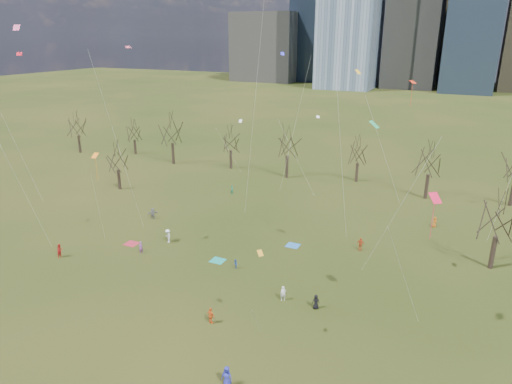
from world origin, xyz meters
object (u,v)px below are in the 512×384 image
at_px(blanket_crimson, 132,244).
at_px(person_2, 60,250).
at_px(blanket_teal, 218,261).
at_px(person_0, 227,376).
at_px(person_1, 283,293).
at_px(person_4, 211,316).
at_px(blanket_navy, 293,245).

relative_size(blanket_crimson, person_2, 0.98).
height_order(blanket_teal, person_0, person_0).
relative_size(blanket_teal, blanket_crimson, 1.00).
height_order(person_1, person_4, person_4).
xyz_separation_m(blanket_teal, blanket_navy, (6.41, 7.40, 0.00)).
bearing_deg(blanket_navy, person_1, -73.64).
relative_size(person_2, person_4, 1.04).
relative_size(person_0, person_1, 1.09).
relative_size(blanket_teal, person_1, 1.05).
bearing_deg(person_2, blanket_teal, -71.78).
xyz_separation_m(blanket_teal, person_2, (-17.07, -6.96, 0.81)).
xyz_separation_m(blanket_teal, person_0, (10.43, -16.88, 0.82)).
xyz_separation_m(blanket_crimson, person_1, (21.81, -3.79, 0.75)).
bearing_deg(blanket_crimson, person_0, -35.95).
xyz_separation_m(person_2, person_4, (22.49, -3.74, -0.03)).
bearing_deg(person_4, blanket_teal, -48.62).
height_order(person_0, person_2, person_0).
xyz_separation_m(blanket_navy, person_1, (3.48, -11.86, 0.75)).
relative_size(blanket_teal, person_2, 0.98).
relative_size(person_0, person_2, 1.01).
bearing_deg(blanket_navy, person_0, -80.60).
xyz_separation_m(blanket_navy, person_4, (-0.98, -18.11, 0.77)).
xyz_separation_m(blanket_crimson, person_0, (22.34, -16.21, 0.82)).
height_order(blanket_teal, blanket_navy, same).
height_order(blanket_teal, person_4, person_4).
bearing_deg(person_1, blanket_navy, 71.16).
bearing_deg(blanket_crimson, person_1, -9.86).
bearing_deg(person_4, blanket_crimson, -15.56).
bearing_deg(blanket_teal, blanket_crimson, -176.78).
relative_size(blanket_navy, blanket_crimson, 1.00).
distance_m(person_0, person_2, 29.23).
bearing_deg(person_4, blanket_navy, -78.61).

